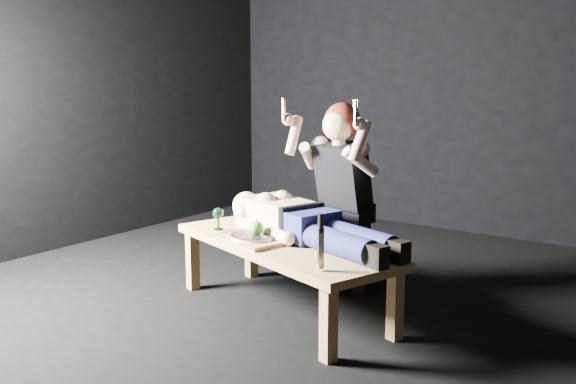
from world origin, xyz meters
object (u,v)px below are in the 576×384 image
object	(u,v)px
table	(283,277)
lying_man	(307,220)
serving_tray	(253,240)
carving_knife	(321,242)
kneeling_woman	(350,196)
goblet	(218,219)

from	to	relation	value
table	lying_man	world-z (taller)	lying_man
lying_man	serving_tray	distance (m)	0.35
lying_man	carving_knife	world-z (taller)	carving_knife
lying_man	carving_knife	distance (m)	0.66
lying_man	carving_knife	size ratio (longest dim) A/B	5.05
table	kneeling_woman	world-z (taller)	kneeling_woman
table	kneeling_woman	distance (m)	0.74
table	kneeling_woman	xyz separation A→B (m)	(0.12, 0.59, 0.43)
table	carving_knife	distance (m)	0.74
lying_man	carving_knife	xyz separation A→B (m)	(0.43, -0.50, 0.03)
lying_man	goblet	bearing A→B (deg)	-150.23
serving_tray	carving_knife	xyz separation A→B (m)	(0.66, -0.26, 0.14)
goblet	carving_knife	world-z (taller)	carving_knife
lying_man	table	bearing A→B (deg)	-107.77
lying_man	serving_tray	size ratio (longest dim) A/B	3.81
table	goblet	size ratio (longest dim) A/B	10.74
kneeling_woman	carving_knife	size ratio (longest dim) A/B	4.33
kneeling_woman	goblet	xyz separation A→B (m)	(-0.65, -0.59, -0.13)
serving_tray	carving_knife	distance (m)	0.72
kneeling_woman	goblet	world-z (taller)	kneeling_woman
serving_tray	goblet	world-z (taller)	goblet
kneeling_woman	carving_knife	world-z (taller)	kneeling_woman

